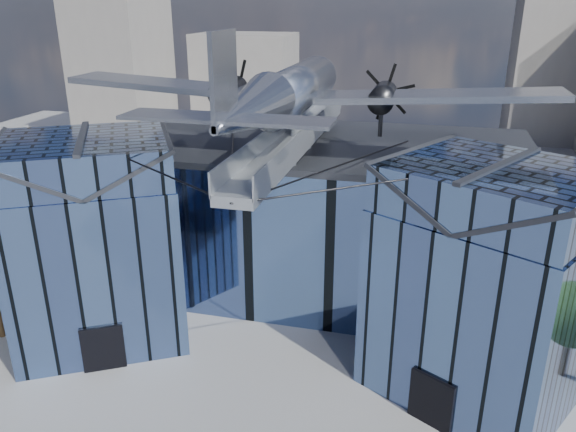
# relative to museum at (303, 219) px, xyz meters

# --- Properties ---
(ground_plane) EXTENTS (120.00, 120.00, 0.00)m
(ground_plane) POSITION_rel_museum_xyz_m (-0.00, -5.82, -5.54)
(ground_plane) COLOR gray
(museum) EXTENTS (32.88, 24.50, 17.60)m
(museum) POSITION_rel_museum_xyz_m (0.00, 0.00, 0.00)
(museum) COLOR #486294
(museum) RESTS_ON ground
(bg_towers) EXTENTS (77.00, 24.50, 26.00)m
(bg_towers) POSITION_rel_museum_xyz_m (1.45, 44.67, 4.47)
(bg_towers) COLOR gray
(bg_towers) RESTS_ON ground
(tree_side_w) EXTENTS (3.37, 3.37, 4.86)m
(tree_side_w) POSITION_rel_museum_xyz_m (-22.59, 0.91, -2.25)
(tree_side_w) COLOR black
(tree_side_w) RESTS_ON ground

